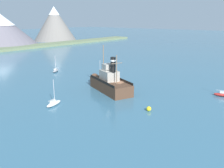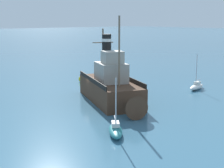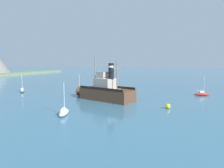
# 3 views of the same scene
# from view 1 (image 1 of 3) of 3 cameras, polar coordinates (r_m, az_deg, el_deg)

# --- Properties ---
(ground_plane) EXTENTS (600.00, 600.00, 0.00)m
(ground_plane) POSITION_cam_1_polar(r_m,az_deg,el_deg) (51.82, 1.63, -2.01)
(ground_plane) COLOR #38667F
(old_tugboat) EXTENTS (8.66, 14.59, 9.90)m
(old_tugboat) POSITION_cam_1_polar(r_m,az_deg,el_deg) (52.53, -0.71, 0.32)
(old_tugboat) COLOR #4C3323
(old_tugboat) RESTS_ON ground
(sailboat_teal) EXTENTS (3.18, 3.69, 4.90)m
(sailboat_teal) POSITION_cam_1_polar(r_m,az_deg,el_deg) (63.82, -2.83, 1.74)
(sailboat_teal) COLOR #23757A
(sailboat_teal) RESTS_ON ground
(sailboat_white) EXTENTS (3.95, 2.00, 4.90)m
(sailboat_white) POSITION_cam_1_polar(r_m,az_deg,el_deg) (45.30, -13.85, -4.52)
(sailboat_white) COLOR white
(sailboat_white) RESTS_ON ground
(sailboat_grey) EXTENTS (3.76, 3.05, 4.90)m
(sailboat_grey) POSITION_cam_1_polar(r_m,az_deg,el_deg) (73.67, -13.42, 3.20)
(sailboat_grey) COLOR gray
(sailboat_grey) RESTS_ON ground
(sailboat_red) EXTENTS (2.05, 3.96, 4.90)m
(sailboat_red) POSITION_cam_1_polar(r_m,az_deg,el_deg) (54.06, 25.25, -2.31)
(sailboat_red) COLOR #B22823
(sailboat_red) RESTS_ON ground
(mooring_buoy) EXTENTS (0.84, 0.84, 0.84)m
(mooring_buoy) POSITION_cam_1_polar(r_m,az_deg,el_deg) (41.92, 8.85, -5.90)
(mooring_buoy) COLOR yellow
(mooring_buoy) RESTS_ON ground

